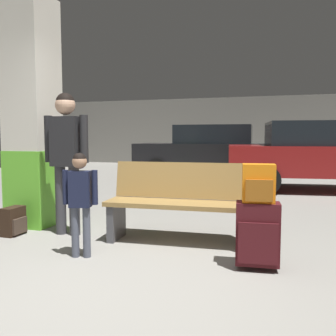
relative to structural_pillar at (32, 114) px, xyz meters
The scene contains 11 objects.
ground_plane 3.31m from the structural_pillar, 51.30° to the left, with size 18.00×18.00×0.10m, color gray.
garage_back_wall 11.30m from the structural_pillar, 80.64° to the left, with size 18.00×0.12×2.80m, color slate.
structural_pillar is the anchor object (origin of this frame).
bench 2.32m from the structural_pillar, ahead, with size 1.63×0.63×0.89m.
suitcase 3.30m from the structural_pillar, 15.59° to the right, with size 0.40×0.27×0.60m.
backpack_bright 3.17m from the structural_pillar, 15.60° to the right, with size 0.30×0.22×0.34m.
child 1.85m from the structural_pillar, 37.76° to the right, with size 0.34×0.20×1.03m.
adult 0.88m from the structural_pillar, 23.89° to the right, with size 0.58×0.24×1.70m.
backpack_dark_floor 1.42m from the structural_pillar, 79.52° to the right, with size 0.19×0.28×0.34m.
parked_car_near 6.06m from the structural_pillar, 48.47° to the left, with size 4.29×2.24×1.51m.
parked_car_far 6.42m from the structural_pillar, 79.37° to the left, with size 4.19×1.98×1.51m.
Camera 1 is at (1.33, -2.40, 1.18)m, focal length 39.04 mm.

